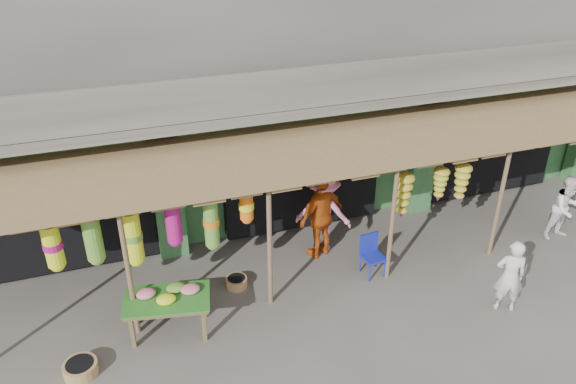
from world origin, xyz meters
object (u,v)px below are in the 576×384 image
object	(u,v)px
blue_chair	(371,252)
person_right	(566,208)
person_vendor	(321,216)
flower_table	(168,299)
person_front	(510,276)
person_shopper	(323,212)

from	to	relation	value
blue_chair	person_right	size ratio (longest dim) A/B	0.58
person_right	blue_chair	bearing A→B (deg)	176.79
person_right	person_vendor	distance (m)	5.54
flower_table	person_right	size ratio (longest dim) A/B	1.07
flower_table	person_right	distance (m)	8.84
blue_chair	person_front	xyz separation A→B (m)	(1.89, -1.85, 0.26)
blue_chair	person_shopper	xyz separation A→B (m)	(-0.62, 1.12, 0.44)
flower_table	person_front	world-z (taller)	person_front
blue_chair	person_right	world-z (taller)	person_right
blue_chair	person_front	distance (m)	2.66
blue_chair	person_front	size ratio (longest dim) A/B	0.59
person_shopper	person_vendor	bearing A→B (deg)	86.84
flower_table	blue_chair	bearing A→B (deg)	16.87
flower_table	person_vendor	xyz separation A→B (m)	(3.42, 1.35, 0.26)
person_front	person_right	size ratio (longest dim) A/B	0.99
flower_table	person_front	size ratio (longest dim) A/B	1.07
person_vendor	person_shopper	xyz separation A→B (m)	(0.12, 0.18, -0.04)
person_front	person_vendor	size ratio (longest dim) A/B	0.78
person_shopper	person_right	bearing A→B (deg)	-163.64
person_vendor	blue_chair	bearing A→B (deg)	106.94
person_front	person_right	distance (m)	3.24
person_right	person_vendor	xyz separation A→B (m)	(-5.42, 1.15, 0.21)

